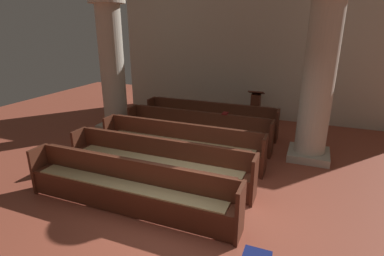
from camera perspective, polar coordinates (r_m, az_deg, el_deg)
ground_plane at (r=5.28m, az=0.31°, el=-15.86°), size 19.20×19.20×0.00m
back_wall at (r=10.27m, az=13.33°, el=14.14°), size 10.00×0.16×4.50m
pew_row_0 at (r=8.83m, az=3.40°, el=2.15°), size 3.91×0.47×0.87m
pew_row_1 at (r=7.87m, az=0.88°, el=0.06°), size 3.91×0.46×0.87m
pew_row_2 at (r=6.93m, az=-2.32°, el=-2.60°), size 3.91×0.46×0.87m
pew_row_3 at (r=6.05m, az=-6.51°, el=-6.05°), size 3.91×0.46×0.87m
pew_row_4 at (r=5.24m, az=-12.15°, el=-10.57°), size 3.91×0.46×0.87m
pillar_aisle_side at (r=7.23m, az=23.00°, el=9.46°), size 1.00×1.00×3.88m
pillar_far_side at (r=9.11m, az=-14.97°, el=11.96°), size 1.00×1.00×3.88m
lectern at (r=9.88m, az=11.87°, el=3.46°), size 0.48×0.45×1.08m
hymn_book at (r=7.71m, az=6.30°, el=2.78°), size 0.13×0.21×0.04m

